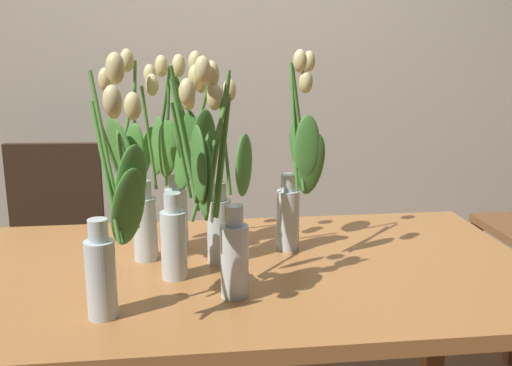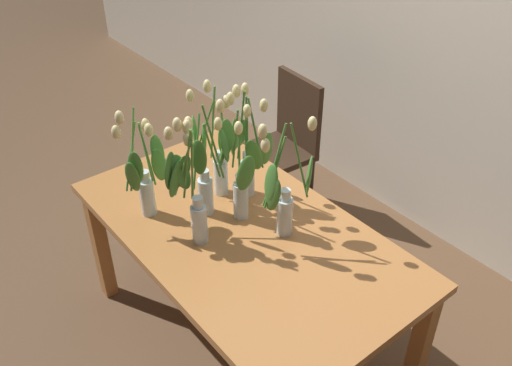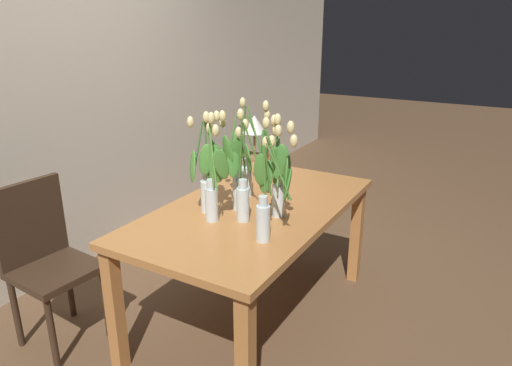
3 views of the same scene
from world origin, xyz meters
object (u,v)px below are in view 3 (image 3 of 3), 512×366
Objects in this scene: tulip_vase_0 at (238,178)px; tulip_vase_2 at (244,180)px; tulip_vase_6 at (270,195)px; side_table at (254,171)px; dining_table at (254,221)px; tulip_vase_4 at (279,178)px; dining_chair at (45,255)px; tulip_vase_3 at (208,174)px; pillar_candle at (266,154)px; table_lamp at (254,125)px; tulip_vase_5 at (251,162)px; tulip_vase_1 at (213,183)px.

tulip_vase_2 is at bearing -135.18° from tulip_vase_0.
side_table is (1.71, 1.08, -0.53)m from tulip_vase_6.
dining_table is at bearing -30.73° from tulip_vase_0.
dining_chair is (-0.65, 1.11, -0.45)m from tulip_vase_4.
tulip_vase_3 reaches higher than pillar_candle.
table_lamp reaches higher than pillar_candle.
tulip_vase_5 reaches higher than dining_chair.
dining_table is 0.43m from tulip_vase_1.
tulip_vase_4 is at bearing -91.00° from tulip_vase_0.
dining_table reaches higher than pillar_candle.
tulip_vase_0 is 1.00× the size of tulip_vase_4.
tulip_vase_4 reaches higher than dining_chair.
tulip_vase_5 is (0.23, 0.06, 0.02)m from tulip_vase_0.
tulip_vase_4 is at bearing -75.68° from tulip_vase_3.
dining_table is at bearing 40.53° from tulip_vase_6.
tulip_vase_5 is 1.26m from dining_chair.
tulip_vase_3 is 0.47m from tulip_vase_6.
side_table is at bearing 32.21° from tulip_vase_6.
side_table is 0.19m from pillar_candle.
tulip_vase_0 is at bearing -165.77° from tulip_vase_5.
dining_table is at bearing 66.58° from tulip_vase_4.
dining_table is 0.39m from tulip_vase_4.
tulip_vase_2 reaches higher than tulip_vase_0.
tulip_vase_2 is 1.01× the size of tulip_vase_4.
dining_chair is 2.13m from side_table.
dining_table is 0.35m from tulip_vase_5.
pillar_candle is (1.78, 0.67, -0.37)m from tulip_vase_1.
tulip_vase_0 is 0.21m from tulip_vase_1.
dining_chair is 12.40× the size of pillar_candle.
tulip_vase_6 reaches higher than tulip_vase_0.
side_table is 7.33× the size of pillar_candle.
tulip_vase_1 is 7.85× the size of pillar_candle.
tulip_vase_2 is (-0.18, -0.04, 0.31)m from dining_table.
dining_table is 0.53m from tulip_vase_6.
tulip_vase_0 is 1.15m from dining_chair.
tulip_vase_1 is 0.34m from tulip_vase_4.
tulip_vase_3 is 0.99× the size of tulip_vase_4.
tulip_vase_4 is (0.09, -0.16, 0.02)m from tulip_vase_2.
tulip_vase_1 is 1.90m from side_table.
tulip_vase_1 reaches higher than dining_chair.
dining_table is 1.67m from pillar_candle.
side_table is at bearing -150.46° from table_lamp.
tulip_vase_0 is 0.98× the size of tulip_vase_6.
table_lamp is at bearing 129.47° from pillar_candle.
tulip_vase_5 is (0.15, 0.11, 0.30)m from dining_table.
tulip_vase_3 is at bearing 168.32° from tulip_vase_5.
tulip_vase_4 is at bearing 17.25° from tulip_vase_6.
tulip_vase_3 is 0.39m from tulip_vase_4.
tulip_vase_1 is at bearing 172.39° from tulip_vase_0.
table_lamp is at bearing 23.57° from tulip_vase_1.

